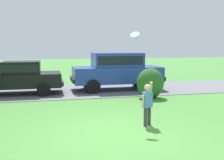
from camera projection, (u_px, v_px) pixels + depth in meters
ground_plane at (115, 136)px, 7.12m from camera, size 80.00×80.00×0.00m
driveway_strip at (80, 91)px, 14.01m from camera, size 28.00×4.40×0.02m
shrub_centre_left at (151, 84)px, 12.11m from camera, size 1.20×1.04×1.31m
parked_sedan at (17, 76)px, 12.99m from camera, size 4.42×2.13×1.56m
parked_suv at (117, 69)px, 14.27m from camera, size 4.71×2.12×1.92m
child_thrower at (147, 101)px, 7.90m from camera, size 0.40×0.36×1.29m
frisbee at (135, 35)px, 7.93m from camera, size 0.33×0.25×0.28m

